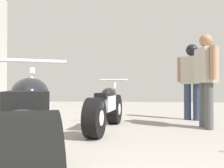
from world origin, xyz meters
The scene contains 5 objects.
ground_plane centered at (0.00, 3.09, 0.00)m, with size 15.93×15.93×0.00m, color gray.
motorcycle_maroon_cruiser centered at (-0.40, 1.62, 0.39)m, with size 1.05×2.01×0.97m.
motorcycle_black_naked centered at (-0.18, 4.00, 0.36)m, with size 0.59×1.86×0.86m.
mechanic_in_blue centered at (1.53, 4.29, 0.92)m, with size 0.28×0.66×1.62m.
mechanic_with_helmet centered at (1.56, 5.30, 0.98)m, with size 0.61×0.41×1.64m.
Camera 1 is at (0.23, 0.24, 0.72)m, focal length 36.66 mm.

